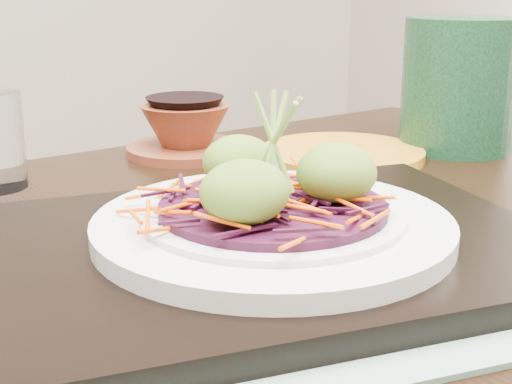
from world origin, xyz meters
TOP-DOWN VIEW (x-y plane):
  - dining_table at (0.02, 0.03)m, footprint 1.10×0.73m
  - placemat at (0.03, -0.01)m, footprint 0.53×0.47m
  - serving_tray at (0.03, -0.01)m, footprint 0.46×0.39m
  - white_plate at (0.03, -0.01)m, footprint 0.26×0.26m
  - cabbage_bed at (0.03, -0.01)m, footprint 0.16×0.16m
  - carrot_julienne at (0.03, -0.01)m, footprint 0.20×0.20m
  - guacamole_scoops at (0.03, -0.01)m, footprint 0.14×0.12m
  - scallion_garnish at (0.03, -0.01)m, footprint 0.06×0.06m
  - terracotta_bowl_set at (0.15, 0.32)m, footprint 0.15×0.15m
  - yellow_plate at (0.28, 0.19)m, footprint 0.21×0.21m
  - green_jar at (0.42, 0.15)m, footprint 0.15×0.15m

SIDE VIEW (x-z plane):
  - dining_table at x=0.02m, z-range 0.25..0.94m
  - placemat at x=0.03m, z-range 0.69..0.69m
  - yellow_plate at x=0.28m, z-range 0.69..0.70m
  - serving_tray at x=0.03m, z-range 0.69..0.71m
  - terracotta_bowl_set at x=0.15m, z-range 0.68..0.74m
  - white_plate at x=0.03m, z-range 0.71..0.72m
  - cabbage_bed at x=0.03m, z-range 0.73..0.73m
  - carrot_julienne at x=0.03m, z-range 0.73..0.74m
  - guacamole_scoops at x=0.03m, z-range 0.73..0.77m
  - green_jar at x=0.42m, z-range 0.69..0.84m
  - scallion_garnish at x=0.03m, z-range 0.73..0.81m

